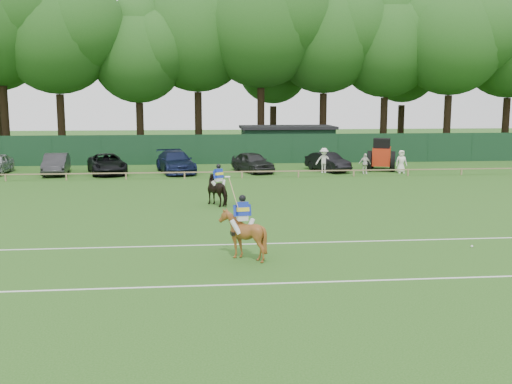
{
  "coord_description": "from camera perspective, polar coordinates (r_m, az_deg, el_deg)",
  "views": [
    {
      "loc": [
        -2.12,
        -23.45,
        5.65
      ],
      "look_at": [
        0.5,
        3.0,
        1.4
      ],
      "focal_mm": 42.0,
      "sensor_mm": 36.0,
      "label": 1
    }
  ],
  "objects": [
    {
      "name": "suv_black",
      "position": [
        45.47,
        -14.0,
        2.61
      ],
      "size": [
        3.73,
        5.75,
        1.47
      ],
      "primitive_type": "imported",
      "rotation": [
        0.0,
        0.0,
        0.26
      ],
      "color": "black",
      "rests_on": "ground"
    },
    {
      "name": "sedan_navy",
      "position": [
        45.2,
        -7.66,
        2.85
      ],
      "size": [
        3.5,
        5.95,
        1.62
      ],
      "primitive_type": "imported",
      "rotation": [
        0.0,
        0.0,
        0.23
      ],
      "color": "#131B3C",
      "rests_on": "ground"
    },
    {
      "name": "rider_dark",
      "position": [
        31.32,
        -3.57,
        1.5
      ],
      "size": [
        0.84,
        0.66,
        1.41
      ],
      "rotation": [
        0.0,
        0.0,
        3.76
      ],
      "color": "silver",
      "rests_on": "ground"
    },
    {
      "name": "spectator_mid",
      "position": [
        44.93,
        10.32,
        2.68
      ],
      "size": [
        0.89,
        0.38,
        1.51
      ],
      "primitive_type": "imported",
      "rotation": [
        0.0,
        0.0,
        -0.01
      ],
      "color": "silver",
      "rests_on": "ground"
    },
    {
      "name": "polo_ball",
      "position": [
        24.15,
        19.88,
        -4.89
      ],
      "size": [
        0.09,
        0.09,
        0.09
      ],
      "primitive_type": "sphere",
      "color": "silver",
      "rests_on": "ground"
    },
    {
      "name": "pitch_rail",
      "position": [
        41.83,
        -2.71,
        1.93
      ],
      "size": [
        62.1,
        0.1,
        0.5
      ],
      "color": "#997F5B",
      "rests_on": "ground"
    },
    {
      "name": "horse_dark",
      "position": [
        31.43,
        -3.57,
        0.19
      ],
      "size": [
        1.8,
        2.04,
        1.6
      ],
      "primitive_type": "imported",
      "rotation": [
        0.0,
        0.0,
        3.76
      ],
      "color": "black",
      "rests_on": "ground"
    },
    {
      "name": "pitch_lines",
      "position": [
        20.84,
        0.4,
        -6.63
      ],
      "size": [
        60.0,
        5.1,
        0.01
      ],
      "color": "silver",
      "rests_on": "ground"
    },
    {
      "name": "tractor",
      "position": [
        47.2,
        11.87,
        3.45
      ],
      "size": [
        2.82,
        3.43,
        2.48
      ],
      "rotation": [
        0.0,
        0.0,
        -0.33
      ],
      "color": "#B32810",
      "rests_on": "ground"
    },
    {
      "name": "perimeter_fence",
      "position": [
        50.69,
        -3.25,
        4.09
      ],
      "size": [
        92.08,
        0.08,
        2.5
      ],
      "color": "#14351E",
      "rests_on": "ground"
    },
    {
      "name": "spectator_right",
      "position": [
        45.84,
        13.68,
        2.83
      ],
      "size": [
        0.85,
        0.56,
        1.72
      ],
      "primitive_type": "imported",
      "rotation": [
        0.0,
        0.0,
        0.02
      ],
      "color": "white",
      "rests_on": "ground"
    },
    {
      "name": "utility_shed",
      "position": [
        54.22,
        2.98,
        4.72
      ],
      "size": [
        8.4,
        4.4,
        3.04
      ],
      "color": "#14331E",
      "rests_on": "ground"
    },
    {
      "name": "spectator_left",
      "position": [
        44.98,
        6.49,
        3.01
      ],
      "size": [
        1.31,
        0.9,
        1.87
      ],
      "primitive_type": "imported",
      "rotation": [
        0.0,
        0.0,
        -0.18
      ],
      "color": "silver",
      "rests_on": "ground"
    },
    {
      "name": "rider_chestnut",
      "position": [
        20.82,
        -1.3,
        -2.02
      ],
      "size": [
        0.96,
        0.53,
        2.05
      ],
      "rotation": [
        0.0,
        0.0,
        3.3
      ],
      "color": "silver",
      "rests_on": "ground"
    },
    {
      "name": "sedan_grey",
      "position": [
        46.18,
        -18.5,
        2.54
      ],
      "size": [
        2.1,
        4.77,
        1.52
      ],
      "primitive_type": "imported",
      "rotation": [
        0.0,
        0.0,
        0.11
      ],
      "color": "#2D2D2F",
      "rests_on": "ground"
    },
    {
      "name": "tree_row",
      "position": [
        58.87,
        -1.62,
        3.57
      ],
      "size": [
        96.0,
        12.0,
        21.0
      ],
      "primitive_type": null,
      "color": "#26561C",
      "rests_on": "ground"
    },
    {
      "name": "ground",
      "position": [
        24.22,
        -0.48,
        -4.41
      ],
      "size": [
        160.0,
        160.0,
        0.0
      ],
      "primitive_type": "plane",
      "color": "#1E4C14",
      "rests_on": "ground"
    },
    {
      "name": "horse_chestnut",
      "position": [
        21.0,
        -1.29,
        -4.08
      ],
      "size": [
        1.64,
        1.78,
        1.74
      ],
      "primitive_type": "imported",
      "rotation": [
        0.0,
        0.0,
        3.3
      ],
      "color": "brown",
      "rests_on": "ground"
    },
    {
      "name": "hatch_grey",
      "position": [
        45.15,
        -0.32,
        2.87
      ],
      "size": [
        3.37,
        4.81,
        1.52
      ],
      "primitive_type": "imported",
      "rotation": [
        0.0,
        0.0,
        0.39
      ],
      "color": "#292A2C",
      "rests_on": "ground"
    },
    {
      "name": "estate_black",
      "position": [
        46.08,
        6.86,
        2.86
      ],
      "size": [
        3.03,
        4.53,
        1.41
      ],
      "primitive_type": "imported",
      "rotation": [
        0.0,
        0.0,
        0.39
      ],
      "color": "black",
      "rests_on": "ground"
    }
  ]
}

